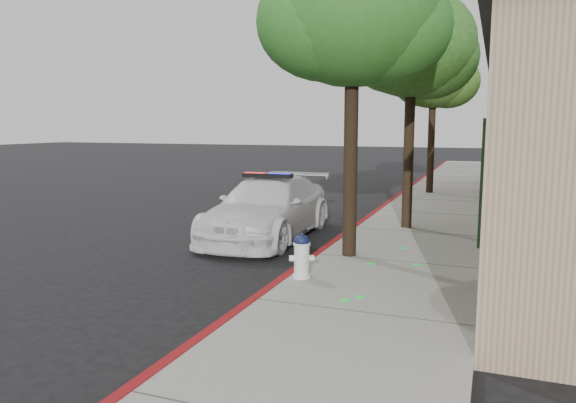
# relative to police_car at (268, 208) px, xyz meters

# --- Properties ---
(ground) EXTENTS (120.00, 120.00, 0.00)m
(ground) POSITION_rel_police_car_xyz_m (1.73, -4.77, -0.73)
(ground) COLOR black
(ground) RESTS_ON ground
(sidewalk) EXTENTS (3.20, 60.00, 0.15)m
(sidewalk) POSITION_rel_police_car_xyz_m (3.33, -1.77, -0.65)
(sidewalk) COLOR gray
(sidewalk) RESTS_ON ground
(red_curb) EXTENTS (0.14, 60.00, 0.16)m
(red_curb) POSITION_rel_police_car_xyz_m (1.79, -1.77, -0.65)
(red_curb) COLOR maroon
(red_curb) RESTS_ON ground
(police_car) EXTENTS (2.18, 5.05, 1.57)m
(police_car) POSITION_rel_police_car_xyz_m (0.00, 0.00, 0.00)
(police_car) COLOR silver
(police_car) RESTS_ON ground
(fire_hydrant) EXTENTS (0.43, 0.37, 0.75)m
(fire_hydrant) POSITION_rel_police_car_xyz_m (2.08, -3.45, -0.20)
(fire_hydrant) COLOR silver
(fire_hydrant) RESTS_ON sidewalk
(street_tree_near) EXTENTS (3.57, 3.31, 6.07)m
(street_tree_near) POSITION_rel_police_car_xyz_m (2.44, -1.63, 3.95)
(street_tree_near) COLOR black
(street_tree_near) RESTS_ON sidewalk
(street_tree_mid) EXTENTS (3.10, 3.08, 5.78)m
(street_tree_mid) POSITION_rel_police_car_xyz_m (3.04, 1.83, 3.78)
(street_tree_mid) COLOR black
(street_tree_mid) RESTS_ON sidewalk
(street_tree_far) EXTENTS (3.17, 3.03, 5.72)m
(street_tree_far) POSITION_rel_police_car_xyz_m (2.80, 9.19, 3.72)
(street_tree_far) COLOR black
(street_tree_far) RESTS_ON sidewalk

